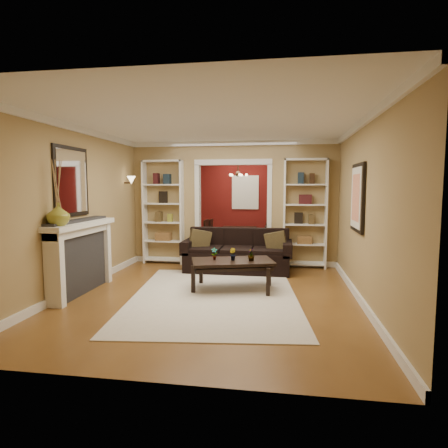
% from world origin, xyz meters
% --- Properties ---
extents(floor, '(8.00, 8.00, 0.00)m').
position_xyz_m(floor, '(0.00, 0.00, 0.00)').
color(floor, brown).
rests_on(floor, ground).
extents(ceiling, '(8.00, 8.00, 0.00)m').
position_xyz_m(ceiling, '(0.00, 0.00, 2.70)').
color(ceiling, white).
rests_on(ceiling, ground).
extents(wall_back, '(8.00, 0.00, 8.00)m').
position_xyz_m(wall_back, '(0.00, 4.00, 1.35)').
color(wall_back, '#A18655').
rests_on(wall_back, ground).
extents(wall_front, '(8.00, 0.00, 8.00)m').
position_xyz_m(wall_front, '(0.00, -4.00, 1.35)').
color(wall_front, '#A18655').
rests_on(wall_front, ground).
extents(wall_left, '(0.00, 8.00, 8.00)m').
position_xyz_m(wall_left, '(-2.25, 0.00, 1.35)').
color(wall_left, '#A18655').
rests_on(wall_left, ground).
extents(wall_right, '(0.00, 8.00, 8.00)m').
position_xyz_m(wall_right, '(2.25, 0.00, 1.35)').
color(wall_right, '#A18655').
rests_on(wall_right, ground).
extents(partition_wall, '(4.50, 0.15, 2.70)m').
position_xyz_m(partition_wall, '(0.00, 1.20, 1.35)').
color(partition_wall, '#A18655').
rests_on(partition_wall, floor).
extents(red_back_panel, '(4.44, 0.04, 2.64)m').
position_xyz_m(red_back_panel, '(0.00, 3.97, 1.32)').
color(red_back_panel, maroon).
rests_on(red_back_panel, floor).
extents(dining_window, '(0.78, 0.03, 0.98)m').
position_xyz_m(dining_window, '(0.00, 3.93, 1.55)').
color(dining_window, '#8CA5CC').
rests_on(dining_window, wall_back).
extents(area_rug, '(2.92, 3.82, 0.01)m').
position_xyz_m(area_rug, '(0.04, -1.36, 0.01)').
color(area_rug, beige).
rests_on(area_rug, floor).
extents(sofa, '(2.18, 0.94, 0.85)m').
position_xyz_m(sofa, '(0.19, 0.45, 0.43)').
color(sofa, black).
rests_on(sofa, floor).
extents(pillow_left, '(0.43, 0.29, 0.42)m').
position_xyz_m(pillow_left, '(-0.59, 0.43, 0.63)').
color(pillow_left, brown).
rests_on(pillow_left, sofa).
extents(pillow_right, '(0.42, 0.17, 0.40)m').
position_xyz_m(pillow_right, '(0.96, 0.43, 0.62)').
color(pillow_right, brown).
rests_on(pillow_right, sofa).
extents(coffee_table, '(1.47, 1.06, 0.50)m').
position_xyz_m(coffee_table, '(0.27, -0.93, 0.25)').
color(coffee_table, black).
rests_on(coffee_table, floor).
extents(plant_left, '(0.12, 0.10, 0.20)m').
position_xyz_m(plant_left, '(-0.04, -0.93, 0.60)').
color(plant_left, '#336626').
rests_on(plant_left, coffee_table).
extents(plant_center, '(0.14, 0.14, 0.20)m').
position_xyz_m(plant_center, '(0.27, -0.93, 0.60)').
color(plant_center, '#336626').
rests_on(plant_center, coffee_table).
extents(plant_right, '(0.12, 0.12, 0.20)m').
position_xyz_m(plant_right, '(0.58, -0.93, 0.60)').
color(plant_right, '#336626').
rests_on(plant_right, coffee_table).
extents(bookshelf_left, '(0.90, 0.30, 2.30)m').
position_xyz_m(bookshelf_left, '(-1.55, 1.03, 1.15)').
color(bookshelf_left, white).
rests_on(bookshelf_left, floor).
extents(bookshelf_right, '(0.90, 0.30, 2.30)m').
position_xyz_m(bookshelf_right, '(1.55, 1.03, 1.15)').
color(bookshelf_right, white).
rests_on(bookshelf_right, floor).
extents(fireplace, '(0.32, 1.70, 1.16)m').
position_xyz_m(fireplace, '(-2.09, -1.50, 0.58)').
color(fireplace, white).
rests_on(fireplace, floor).
extents(vase, '(0.39, 0.39, 0.33)m').
position_xyz_m(vase, '(-2.09, -2.11, 1.32)').
color(vase, olive).
rests_on(vase, fireplace).
extents(mirror, '(0.03, 0.95, 1.10)m').
position_xyz_m(mirror, '(-2.23, -1.50, 1.80)').
color(mirror, silver).
rests_on(mirror, wall_left).
extents(wall_sconce, '(0.18, 0.18, 0.22)m').
position_xyz_m(wall_sconce, '(-2.15, 0.55, 1.83)').
color(wall_sconce, '#FFE0A5').
rests_on(wall_sconce, wall_left).
extents(framed_art, '(0.04, 0.85, 1.05)m').
position_xyz_m(framed_art, '(2.21, -1.00, 1.55)').
color(framed_art, black).
rests_on(framed_art, wall_right).
extents(dining_table, '(1.70, 0.95, 0.60)m').
position_xyz_m(dining_table, '(-0.08, 2.73, 0.30)').
color(dining_table, black).
rests_on(dining_table, floor).
extents(dining_chair_nw, '(0.58, 0.58, 0.89)m').
position_xyz_m(dining_chair_nw, '(-0.63, 2.43, 0.45)').
color(dining_chair_nw, black).
rests_on(dining_chair_nw, floor).
extents(dining_chair_ne, '(0.42, 0.42, 0.75)m').
position_xyz_m(dining_chair_ne, '(0.47, 2.43, 0.38)').
color(dining_chair_ne, black).
rests_on(dining_chair_ne, floor).
extents(dining_chair_sw, '(0.43, 0.43, 0.85)m').
position_xyz_m(dining_chair_sw, '(-0.63, 3.03, 0.43)').
color(dining_chair_sw, black).
rests_on(dining_chair_sw, floor).
extents(dining_chair_se, '(0.42, 0.42, 0.78)m').
position_xyz_m(dining_chair_se, '(0.47, 3.03, 0.39)').
color(dining_chair_se, black).
rests_on(dining_chair_se, floor).
extents(chandelier, '(0.50, 0.50, 0.30)m').
position_xyz_m(chandelier, '(0.00, 2.70, 2.02)').
color(chandelier, '#3C281B').
rests_on(chandelier, ceiling).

